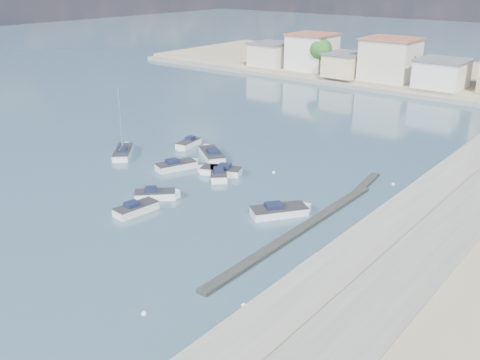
# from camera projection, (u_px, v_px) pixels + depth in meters

# --- Properties ---
(ground) EXTENTS (400.00, 400.00, 0.00)m
(ground) POSITION_uv_depth(u_px,v_px,m) (374.00, 142.00, 74.36)
(ground) COLOR #294053
(ground) RESTS_ON ground
(seawall_walkway) EXTENTS (5.00, 90.00, 1.80)m
(seawall_walkway) POSITION_uv_depth(u_px,v_px,m) (437.00, 250.00, 43.65)
(seawall_walkway) COLOR slate
(seawall_walkway) RESTS_ON ground
(breakwater) EXTENTS (2.00, 31.02, 0.35)m
(breakwater) POSITION_uv_depth(u_px,v_px,m) (313.00, 221.00, 50.48)
(breakwater) COLOR black
(breakwater) RESTS_ON ground
(far_shore_quay) EXTENTS (160.00, 2.50, 0.80)m
(far_shore_quay) POSITION_uv_depth(u_px,v_px,m) (451.00, 100.00, 96.65)
(far_shore_quay) COLOR slate
(far_shore_quay) RESTS_ON ground
(motorboat_a) EXTENTS (2.19, 4.99, 1.48)m
(motorboat_a) POSITION_uv_depth(u_px,v_px,m) (138.00, 208.00, 52.55)
(motorboat_a) COLOR white
(motorboat_a) RESTS_ON ground
(motorboat_b) EXTENTS (4.17, 4.18, 1.48)m
(motorboat_b) POSITION_uv_depth(u_px,v_px,m) (157.00, 195.00, 55.71)
(motorboat_b) COLOR white
(motorboat_b) RESTS_ON ground
(motorboat_c) EXTENTS (5.85, 4.92, 1.48)m
(motorboat_c) POSITION_uv_depth(u_px,v_px,m) (211.00, 154.00, 68.12)
(motorboat_c) COLOR white
(motorboat_c) RESTS_ON ground
(motorboat_d) EXTENTS (5.21, 3.63, 1.48)m
(motorboat_d) POSITION_uv_depth(u_px,v_px,m) (219.00, 171.00, 62.42)
(motorboat_d) COLOR white
(motorboat_d) RESTS_ON ground
(motorboat_e) EXTENTS (3.47, 5.33, 1.48)m
(motorboat_e) POSITION_uv_depth(u_px,v_px,m) (178.00, 166.00, 64.13)
(motorboat_e) COLOR white
(motorboat_e) RESTS_ON ground
(motorboat_f) EXTENTS (4.39, 4.53, 1.48)m
(motorboat_f) POSITION_uv_depth(u_px,v_px,m) (218.00, 173.00, 61.69)
(motorboat_f) COLOR white
(motorboat_f) RESTS_ON ground
(motorboat_g) EXTENTS (2.27, 4.64, 1.48)m
(motorboat_g) POSITION_uv_depth(u_px,v_px,m) (188.00, 144.00, 72.02)
(motorboat_g) COLOR white
(motorboat_g) RESTS_ON ground
(motorboat_h) EXTENTS (4.89, 5.65, 1.48)m
(motorboat_h) POSITION_uv_depth(u_px,v_px,m) (282.00, 211.00, 51.99)
(motorboat_h) COLOR white
(motorboat_h) RESTS_ON ground
(sailboat) EXTENTS (5.33, 5.60, 9.00)m
(sailboat) POSITION_uv_depth(u_px,v_px,m) (123.00, 152.00, 68.93)
(sailboat) COLOR white
(sailboat) RESTS_ON ground
(mooring_buoys) EXTENTS (17.13, 33.98, 0.39)m
(mooring_buoys) POSITION_uv_depth(u_px,v_px,m) (307.00, 224.00, 50.01)
(mooring_buoys) COLOR white
(mooring_buoys) RESTS_ON ground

